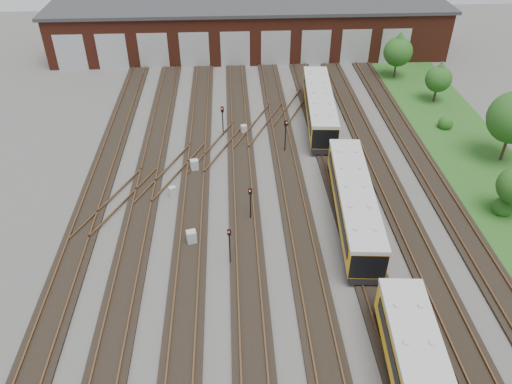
{
  "coord_description": "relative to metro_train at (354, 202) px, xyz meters",
  "views": [
    {
      "loc": [
        -2.81,
        -26.22,
        23.8
      ],
      "look_at": [
        -1.11,
        4.04,
        2.0
      ],
      "focal_mm": 35.0,
      "sensor_mm": 36.0,
      "label": 1
    }
  ],
  "objects": [
    {
      "name": "tree_1",
      "position": [
        13.4,
        20.03,
        1.17
      ],
      "size": [
        2.78,
        2.78,
        4.61
      ],
      "color": "#322416",
      "rests_on": "ground"
    },
    {
      "name": "maintenance_shed",
      "position": [
        -6.01,
        37.34,
        1.42
      ],
      "size": [
        51.0,
        12.5,
        6.35
      ],
      "color": "#552215",
      "rests_on": "ground"
    },
    {
      "name": "relay_cabinet_0",
      "position": [
        -13.7,
        4.01,
        -1.35
      ],
      "size": [
        0.66,
        0.62,
        0.88
      ],
      "primitive_type": "cube",
      "rotation": [
        0.0,
        0.0,
        0.44
      ],
      "color": "#B1B5B7",
      "rests_on": "ground"
    },
    {
      "name": "tree_0",
      "position": [
        10.91,
        26.82,
        1.77
      ],
      "size": [
        3.34,
        3.34,
        5.54
      ],
      "color": "#322416",
      "rests_on": "ground"
    },
    {
      "name": "ground",
      "position": [
        -6.0,
        -2.63,
        -1.79
      ],
      "size": [
        120.0,
        120.0,
        0.0
      ],
      "primitive_type": "plane",
      "color": "#42403D",
      "rests_on": "ground"
    },
    {
      "name": "relay_cabinet_4",
      "position": [
        0.56,
        12.15,
        -1.3
      ],
      "size": [
        0.62,
        0.53,
        0.98
      ],
      "primitive_type": "cube",
      "rotation": [
        0.0,
        0.0,
        -0.08
      ],
      "color": "#B1B5B7",
      "rests_on": "ground"
    },
    {
      "name": "signal_mast_3",
      "position": [
        -7.57,
        0.64,
        0.07
      ],
      "size": [
        0.28,
        0.27,
        2.88
      ],
      "rotation": [
        0.0,
        0.0,
        -0.4
      ],
      "color": "black",
      "rests_on": "ground"
    },
    {
      "name": "metro_train",
      "position": [
        0.0,
        0.0,
        0.0
      ],
      "size": [
        3.61,
        45.93,
        2.85
      ],
      "rotation": [
        0.0,
        0.0,
        -0.08
      ],
      "color": "black",
      "rests_on": "ground"
    },
    {
      "name": "bush_2",
      "position": [
        12.96,
        31.7,
        -1.24
      ],
      "size": [
        1.1,
        1.1,
        1.1
      ],
      "primitive_type": "sphere",
      "color": "#1F4614",
      "rests_on": "ground"
    },
    {
      "name": "relay_cabinet_2",
      "position": [
        -11.87,
        -1.85,
        -1.23
      ],
      "size": [
        0.79,
        0.71,
        1.12
      ],
      "primitive_type": "cube",
      "rotation": [
        0.0,
        0.0,
        0.26
      ],
      "color": "#B1B5B7",
      "rests_on": "ground"
    },
    {
      "name": "grass_verge",
      "position": [
        13.0,
        7.37,
        -1.76
      ],
      "size": [
        8.0,
        55.0,
        0.05
      ],
      "primitive_type": "cube",
      "color": "#22511B",
      "rests_on": "ground"
    },
    {
      "name": "signal_mast_0",
      "position": [
        -9.17,
        -4.09,
        0.13
      ],
      "size": [
        0.25,
        0.24,
        3.03
      ],
      "rotation": [
        0.0,
        0.0,
        -0.29
      ],
      "color": "black",
      "rests_on": "ground"
    },
    {
      "name": "bush_0",
      "position": [
        11.78,
        0.39,
        -1.01
      ],
      "size": [
        1.56,
        1.56,
        1.56
      ],
      "primitive_type": "sphere",
      "color": "#1F4614",
      "rests_on": "ground"
    },
    {
      "name": "signal_mast_1",
      "position": [
        -9.6,
        13.85,
        0.17
      ],
      "size": [
        0.3,
        0.28,
        3.02
      ],
      "rotation": [
        0.0,
        0.0,
        -0.21
      ],
      "color": "black",
      "rests_on": "ground"
    },
    {
      "name": "track_network",
      "position": [
        -6.17,
        -2.04,
        -1.68
      ],
      "size": [
        30.4,
        70.0,
        0.33
      ],
      "color": "black",
      "rests_on": "ground"
    },
    {
      "name": "relay_cabinet_3",
      "position": [
        -7.59,
        14.02,
        -1.33
      ],
      "size": [
        0.65,
        0.58,
        0.91
      ],
      "primitive_type": "cube",
      "rotation": [
        0.0,
        0.0,
        0.26
      ],
      "color": "#B1B5B7",
      "rests_on": "ground"
    },
    {
      "name": "bush_1",
      "position": [
        12.41,
        14.05,
        -1.07
      ],
      "size": [
        1.43,
        1.43,
        1.43
      ],
      "primitive_type": "sphere",
      "color": "#1F4614",
      "rests_on": "ground"
    },
    {
      "name": "signal_mast_2",
      "position": [
        -3.96,
        10.33,
        0.28
      ],
      "size": [
        0.3,
        0.28,
        3.23
      ],
      "rotation": [
        0.0,
        0.0,
        0.37
      ],
      "color": "black",
      "rests_on": "ground"
    },
    {
      "name": "relay_cabinet_1",
      "position": [
        -12.08,
        7.63,
        -1.24
      ],
      "size": [
        0.76,
        0.68,
        1.1
      ],
      "primitive_type": "cube",
      "rotation": [
        0.0,
        0.0,
        0.22
      ],
      "color": "#B1B5B7",
      "rests_on": "ground"
    }
  ]
}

